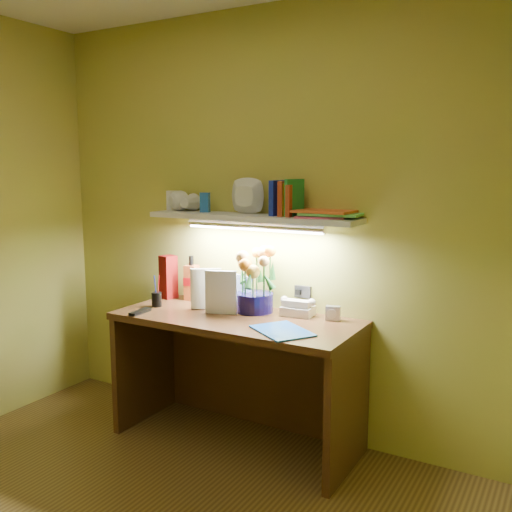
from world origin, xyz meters
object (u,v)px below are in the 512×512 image
at_px(telephone, 298,306).
at_px(flower_bouquet, 254,279).
at_px(desk, 236,380).
at_px(whisky_bottle, 192,278).
at_px(desk_clock, 333,313).

bearing_deg(telephone, flower_bouquet, -174.67).
height_order(desk, whisky_bottle, whisky_bottle).
distance_m(telephone, whisky_bottle, 0.76).
distance_m(desk, desk_clock, 0.68).
bearing_deg(flower_bouquet, desk_clock, 6.01).
distance_m(desk_clock, whisky_bottle, 0.97).
xyz_separation_m(desk_clock, whisky_bottle, (-0.97, 0.01, 0.10)).
bearing_deg(desk, telephone, 34.95).
relative_size(flower_bouquet, desk_clock, 4.80).
xyz_separation_m(desk, whisky_bottle, (-0.46, 0.22, 0.52)).
relative_size(desk, telephone, 8.00).
bearing_deg(desk_clock, flower_bouquet, 172.49).
height_order(desk_clock, whisky_bottle, whisky_bottle).
relative_size(telephone, whisky_bottle, 0.62).
height_order(telephone, desk_clock, telephone).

